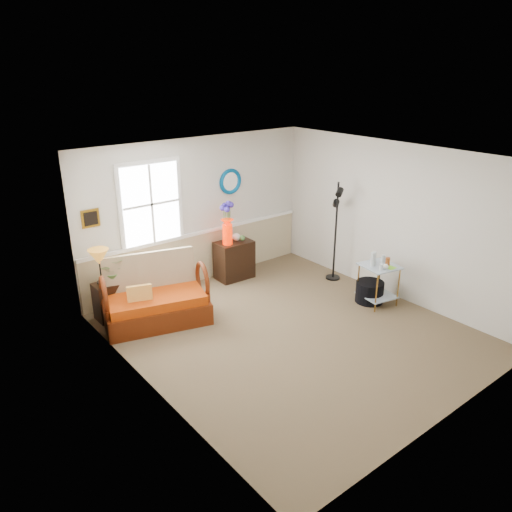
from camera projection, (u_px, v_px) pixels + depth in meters
floor at (291, 332)px, 7.43m from camera, size 4.50×5.00×0.01m
ceiling at (297, 158)px, 6.49m from camera, size 4.50×5.00×0.01m
walls at (294, 251)px, 6.96m from camera, size 4.51×5.01×2.60m
wainscot at (200, 257)px, 9.08m from camera, size 4.46×0.02×0.90m
chair_rail at (200, 233)px, 8.90m from camera, size 4.46×0.04×0.06m
window at (151, 204)px, 8.13m from camera, size 1.14×0.06×1.44m
picture at (90, 218)px, 7.56m from camera, size 0.28×0.03×0.28m
mirror at (230, 181)px, 9.01m from camera, size 0.47×0.07×0.47m
loveseat at (155, 292)px, 7.57m from camera, size 1.74×1.27×1.02m
throw_pillow at (140, 297)px, 7.37m from camera, size 0.38×0.21×0.37m
lamp_stand at (107, 302)px, 7.72m from camera, size 0.34×0.34×0.60m
table_lamp at (100, 267)px, 7.51m from camera, size 0.39×0.39×0.57m
potted_plant at (112, 273)px, 7.62m from camera, size 0.39×0.42×0.30m
cabinet at (234, 260)px, 9.20m from camera, size 0.68×0.46×0.71m
flower_vase at (227, 224)px, 8.82m from camera, size 0.24×0.24×0.77m
side_table at (378, 285)px, 8.21m from camera, size 0.63×0.63×0.69m
tabletop_items at (382, 259)px, 8.01m from camera, size 0.40×0.40×0.23m
floor_lamp at (336, 232)px, 8.97m from camera, size 0.35×0.35×1.82m
ottoman at (369, 292)px, 8.34m from camera, size 0.61×0.61×0.36m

